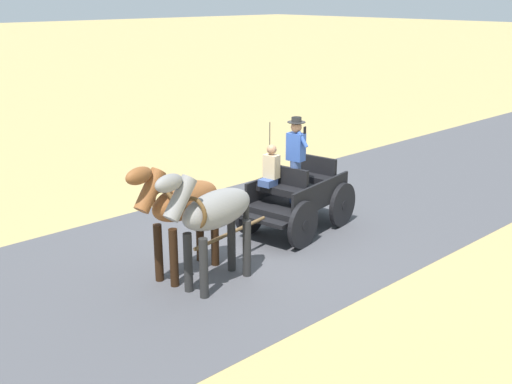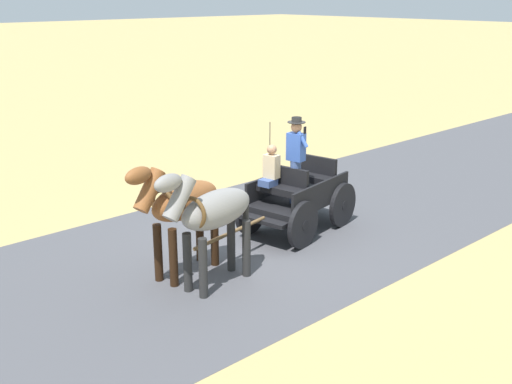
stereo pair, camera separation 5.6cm
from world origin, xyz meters
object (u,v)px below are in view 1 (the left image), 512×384
object	(u,v)px
horse_off_side	(182,205)
traffic_cone	(272,172)
horse_near_side	(213,213)
horse_drawn_carriage	(296,194)

from	to	relation	value
horse_off_side	traffic_cone	size ratio (longest dim) A/B	4.42
horse_near_side	horse_drawn_carriage	bearing A→B (deg)	-73.55
horse_near_side	horse_off_side	world-z (taller)	same
horse_off_side	traffic_cone	distance (m)	6.26
horse_drawn_carriage	traffic_cone	bearing A→B (deg)	-36.84
horse_off_side	horse_near_side	bearing A→B (deg)	-170.20
horse_drawn_carriage	horse_near_side	xyz separation A→B (m)	(-0.86, 2.92, 0.51)
horse_drawn_carriage	horse_off_side	xyz separation A→B (m)	(-0.16, 3.05, 0.51)
horse_drawn_carriage	traffic_cone	world-z (taller)	horse_drawn_carriage
horse_drawn_carriage	horse_off_side	distance (m)	3.09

